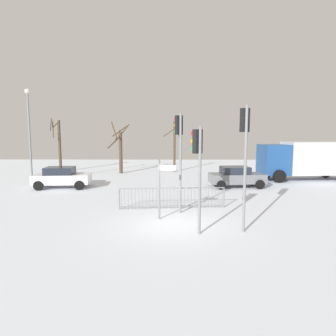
% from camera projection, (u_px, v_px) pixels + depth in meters
% --- Properties ---
extents(ground_plane, '(60.00, 60.00, 0.00)m').
position_uv_depth(ground_plane, '(173.00, 224.00, 12.53)').
color(ground_plane, silver).
extents(traffic_light_mid_left, '(0.42, 0.52, 4.76)m').
position_uv_depth(traffic_light_mid_left, '(179.00, 141.00, 14.03)').
color(traffic_light_mid_left, slate).
rests_on(traffic_light_mid_left, ground).
extents(traffic_light_foreground_right, '(0.35, 0.56, 4.88)m').
position_uv_depth(traffic_light_foreground_right, '(244.00, 140.00, 11.29)').
color(traffic_light_foreground_right, slate).
rests_on(traffic_light_foreground_right, ground).
extents(traffic_light_foreground_left, '(0.43, 0.50, 4.08)m').
position_uv_depth(traffic_light_foreground_left, '(198.00, 156.00, 11.12)').
color(traffic_light_foreground_left, slate).
rests_on(traffic_light_foreground_left, ground).
extents(direction_sign_post, '(0.77, 0.26, 2.68)m').
position_uv_depth(direction_sign_post, '(161.00, 186.00, 13.08)').
color(direction_sign_post, slate).
rests_on(direction_sign_post, ground).
extents(pedestrian_guard_railing, '(5.41, 0.50, 1.07)m').
position_uv_depth(pedestrian_guard_railing, '(172.00, 198.00, 15.08)').
color(pedestrian_guard_railing, slate).
rests_on(pedestrian_guard_railing, ground).
extents(car_white_mid, '(3.92, 2.18, 1.47)m').
position_uv_depth(car_white_mid, '(62.00, 177.00, 20.68)').
color(car_white_mid, silver).
rests_on(car_white_mid, ground).
extents(car_grey_trailing, '(3.95, 2.23, 1.47)m').
position_uv_depth(car_grey_trailing, '(236.00, 176.00, 20.95)').
color(car_grey_trailing, slate).
rests_on(car_grey_trailing, ground).
extents(delivery_truck, '(7.22, 3.22, 3.10)m').
position_uv_depth(delivery_truck, '(305.00, 159.00, 24.07)').
color(delivery_truck, silver).
rests_on(delivery_truck, ground).
extents(street_lamp, '(0.36, 0.36, 7.10)m').
position_uv_depth(street_lamp, '(29.00, 126.00, 22.32)').
color(street_lamp, slate).
rests_on(street_lamp, ground).
extents(bare_tree_left, '(1.08, 1.52, 5.26)m').
position_uv_depth(bare_tree_left, '(59.00, 144.00, 29.07)').
color(bare_tree_left, '#473828').
rests_on(bare_tree_left, ground).
extents(bare_tree_centre, '(1.69, 1.69, 4.97)m').
position_uv_depth(bare_tree_centre, '(174.00, 145.00, 29.09)').
color(bare_tree_centre, '#473828').
rests_on(bare_tree_centre, ground).
extents(bare_tree_right, '(2.06, 2.13, 4.91)m').
position_uv_depth(bare_tree_right, '(120.00, 149.00, 28.01)').
color(bare_tree_right, '#473828').
rests_on(bare_tree_right, ground).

